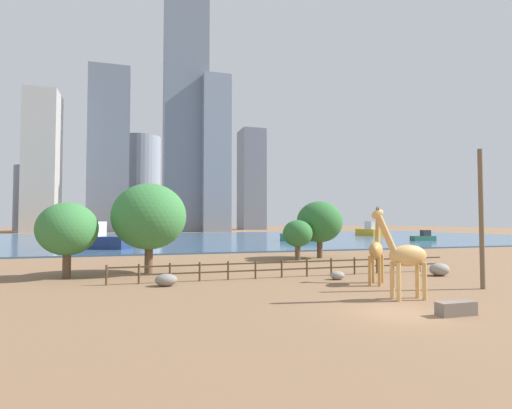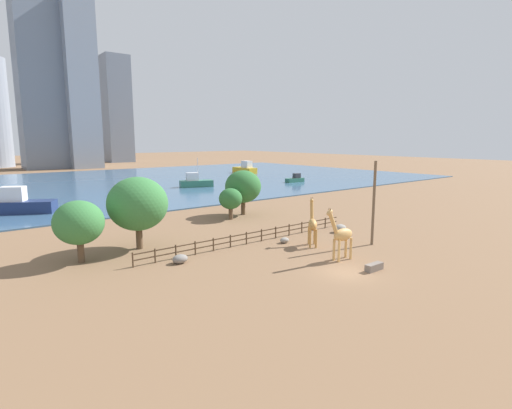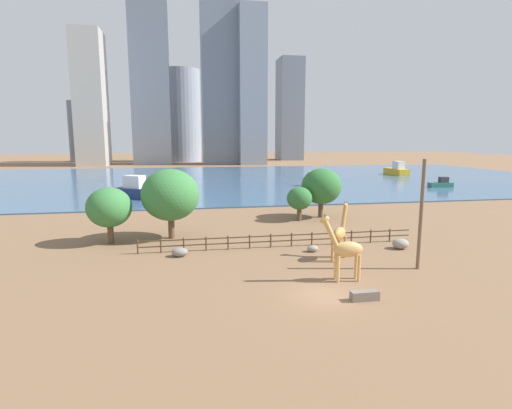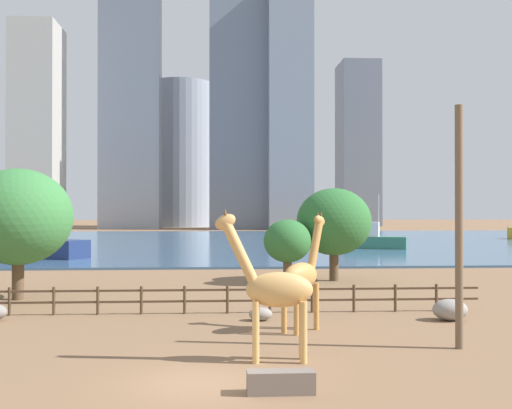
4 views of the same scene
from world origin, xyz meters
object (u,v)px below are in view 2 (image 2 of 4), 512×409
object	(u,v)px
boulder_small	(285,240)
boat_ferry	(20,204)
tree_center_broad	(231,199)
tree_right_tall	(243,187)
giraffe_tall	(342,235)
boulder_by_pole	(180,259)
giraffe_companion	(313,224)
boat_tug	(245,169)
feeding_trough	(374,267)
boat_sailboat	(195,182)
utility_pole	(374,203)
tree_left_large	(138,204)
tree_left_small	(79,223)
boulder_near_fence	(340,228)
boat_barge	(295,179)

from	to	relation	value
boulder_small	boat_ferry	distance (m)	40.03
tree_center_broad	tree_right_tall	bearing A→B (deg)	27.06
boulder_small	tree_center_broad	distance (m)	14.10
giraffe_tall	boulder_by_pole	distance (m)	14.35
giraffe_companion	tree_right_tall	size ratio (longest dim) A/B	0.76
boat_ferry	boat_tug	xyz separation A→B (m)	(66.02, 33.95, -0.01)
feeding_trough	boat_sailboat	bearing A→B (deg)	73.63
utility_pole	tree_left_large	size ratio (longest dim) A/B	1.21
tree_left_large	boat_ferry	world-z (taller)	tree_left_large
tree_left_small	boat_sailboat	bearing A→B (deg)	49.29
boulder_near_fence	feeding_trough	bearing A→B (deg)	-128.90
boulder_near_fence	tree_left_large	distance (m)	22.72
tree_left_large	tree_center_broad	distance (m)	16.67
giraffe_tall	boulder_near_fence	size ratio (longest dim) A/B	3.19
boat_sailboat	tree_center_broad	bearing A→B (deg)	-93.50
boulder_small	tree_left_large	xyz separation A→B (m)	(-12.63, 7.35, 4.18)
giraffe_tall	tree_left_small	size ratio (longest dim) A/B	0.90
tree_center_broad	tree_left_small	bearing A→B (deg)	-160.99
utility_pole	boat_ferry	xyz separation A→B (m)	(-25.27, 41.43, -2.78)
boulder_near_fence	boat_tug	bearing A→B (deg)	60.81
boulder_by_pole	feeding_trough	distance (m)	16.44
utility_pole	tree_left_large	xyz separation A→B (m)	(-19.19, 13.41, 0.19)
boulder_near_fence	boat_ferry	distance (m)	44.91
utility_pole	tree_left_large	bearing A→B (deg)	145.05
giraffe_companion	boat_ferry	size ratio (longest dim) A/B	0.53
boulder_by_pole	boat_sailboat	bearing A→B (deg)	58.45
boulder_near_fence	boulder_by_pole	size ratio (longest dim) A/B	1.10
utility_pole	boulder_small	xyz separation A→B (m)	(-6.56, 6.06, -3.99)
giraffe_companion	tree_left_large	distance (m)	17.37
boulder_near_fence	boat_barge	xyz separation A→B (m)	(32.94, 41.32, 0.45)
tree_left_small	boat_ferry	bearing A→B (deg)	90.63
boulder_near_fence	tree_center_broad	size ratio (longest dim) A/B	0.37
utility_pole	boat_barge	size ratio (longest dim) A/B	1.74
feeding_trough	boat_tug	world-z (taller)	boat_tug
boat_sailboat	tree_left_small	bearing A→B (deg)	-111.40
feeding_trough	tree_right_tall	xyz separation A→B (m)	(6.37, 26.44, 3.72)
boulder_near_fence	boat_ferry	bearing A→B (deg)	127.00
boulder_near_fence	tree_center_broad	xyz separation A→B (m)	(-5.58, 14.10, 2.31)
boat_ferry	boat_tug	distance (m)	74.24
boulder_near_fence	boat_barge	distance (m)	52.85
feeding_trough	boat_tug	xyz separation A→B (m)	(47.56, 80.42, 1.19)
utility_pole	boulder_small	world-z (taller)	utility_pole
boat_ferry	boat_sailboat	bearing A→B (deg)	47.19
boat_barge	tree_center_broad	bearing A→B (deg)	39.29
boulder_by_pole	tree_left_large	bearing A→B (deg)	97.22
boat_sailboat	giraffe_tall	bearing A→B (deg)	-87.94
boulder_small	boat_barge	xyz separation A→B (m)	(41.26, 40.83, 0.63)
boulder_small	feeding_trough	xyz separation A→B (m)	(-0.25, -11.10, 0.01)
boat_sailboat	boat_barge	size ratio (longest dim) A/B	1.55
tree_center_broad	boulder_near_fence	bearing A→B (deg)	-68.40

